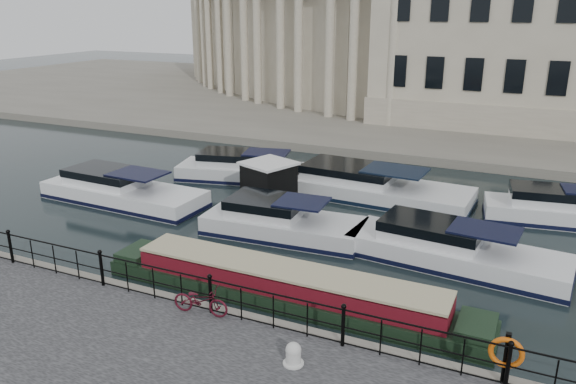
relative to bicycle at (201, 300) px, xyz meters
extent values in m
plane|color=black|center=(0.22, 2.44, -0.99)|extent=(160.00, 160.00, 0.00)
cube|color=#6B665B|center=(0.22, 41.44, -0.72)|extent=(120.00, 42.00, 0.55)
cylinder|color=black|center=(-7.78, 0.19, 0.11)|extent=(0.10, 0.10, 1.10)
sphere|color=black|center=(-7.78, 0.19, 0.71)|extent=(0.14, 0.14, 0.14)
cylinder|color=black|center=(-3.78, 0.19, 0.11)|extent=(0.10, 0.10, 1.10)
sphere|color=black|center=(-3.78, 0.19, 0.71)|extent=(0.14, 0.14, 0.14)
cylinder|color=black|center=(0.22, 0.19, 0.11)|extent=(0.10, 0.10, 1.10)
sphere|color=black|center=(0.22, 0.19, 0.71)|extent=(0.14, 0.14, 0.14)
cylinder|color=black|center=(4.22, 0.19, 0.11)|extent=(0.10, 0.10, 1.10)
sphere|color=black|center=(4.22, 0.19, 0.71)|extent=(0.14, 0.14, 0.14)
cylinder|color=black|center=(8.22, 0.19, 0.11)|extent=(0.10, 0.10, 1.10)
sphere|color=black|center=(8.22, 0.19, 0.71)|extent=(0.14, 0.14, 0.14)
cylinder|color=black|center=(0.22, 0.19, 0.61)|extent=(24.00, 0.05, 0.05)
cylinder|color=black|center=(0.22, 0.19, 0.11)|extent=(24.00, 0.04, 0.04)
cylinder|color=black|center=(0.22, 0.19, -0.36)|extent=(24.00, 0.04, 0.04)
cube|color=#ADA38C|center=(6.22, 35.44, 6.56)|extent=(20.00, 14.00, 14.00)
cube|color=#9E937F|center=(6.22, 35.44, 0.56)|extent=(20.30, 14.30, 2.00)
cube|color=#ADA38C|center=(-3.11, 31.46, 5.06)|extent=(5.73, 4.06, 11.00)
cylinder|color=#ADA38C|center=(-2.07, 28.60, 4.46)|extent=(0.70, 0.70, 9.80)
cylinder|color=#ADA38C|center=(-5.27, 29.31, 4.46)|extent=(0.70, 0.70, 9.80)
cube|color=#ADA38C|center=(-8.07, 32.88, 5.06)|extent=(5.90, 4.56, 11.00)
cylinder|color=#ADA38C|center=(-7.38, 29.91, 4.46)|extent=(0.70, 0.70, 9.80)
cylinder|color=#ADA38C|center=(-10.47, 31.00, 4.46)|extent=(0.70, 0.70, 9.80)
cube|color=#ADA38C|center=(-12.82, 34.88, 5.06)|extent=(5.99, 4.99, 11.00)
cylinder|color=#ADA38C|center=(-12.49, 31.85, 4.46)|extent=(0.70, 0.70, 9.80)
cylinder|color=#ADA38C|center=(-15.43, 33.31, 4.46)|extent=(0.70, 0.70, 9.80)
cube|color=#ADA38C|center=(-17.30, 37.44, 5.06)|extent=(5.99, 5.36, 11.00)
cylinder|color=#ADA38C|center=(-17.33, 34.39, 4.46)|extent=(0.70, 0.70, 9.80)
cylinder|color=#ADA38C|center=(-20.08, 36.19, 4.46)|extent=(0.70, 0.70, 9.80)
cube|color=#ADA38C|center=(-21.44, 40.51, 5.06)|extent=(5.91, 5.64, 11.00)
cylinder|color=#ADA38C|center=(-21.84, 37.49, 4.46)|extent=(0.70, 0.70, 9.80)
cylinder|color=#ADA38C|center=(-24.35, 39.60, 4.46)|extent=(0.70, 0.70, 9.80)
cube|color=#ADA38C|center=(-25.18, 44.06, 5.06)|extent=(5.74, 5.85, 11.00)
cylinder|color=#ADA38C|center=(-25.94, 41.11, 4.46)|extent=(0.70, 0.70, 9.80)
cylinder|color=#ADA38C|center=(-28.18, 43.50, 4.46)|extent=(0.70, 0.70, 9.80)
cube|color=#ADA38C|center=(-28.47, 48.03, 5.06)|extent=(5.49, 5.97, 11.00)
cylinder|color=#ADA38C|center=(-29.58, 45.19, 4.46)|extent=(0.70, 0.70, 9.80)
cylinder|color=#ADA38C|center=(-31.52, 47.84, 4.46)|extent=(0.70, 0.70, 9.80)
cube|color=#ADA38C|center=(-31.27, 52.37, 5.06)|extent=(5.16, 6.00, 11.00)
cylinder|color=#ADA38C|center=(-32.70, 49.68, 4.46)|extent=(0.70, 0.70, 9.80)
cylinder|color=#ADA38C|center=(-34.31, 52.54, 4.46)|extent=(0.70, 0.70, 9.80)
cube|color=#ADA38C|center=(-33.52, 57.00, 5.06)|extent=(4.76, 5.95, 11.00)
cylinder|color=#ADA38C|center=(-35.27, 54.51, 4.46)|extent=(0.70, 0.70, 9.80)
cylinder|color=#ADA38C|center=(-36.52, 57.54, 4.46)|extent=(0.70, 0.70, 9.80)
imported|color=#460C18|center=(0.00, 0.00, 0.00)|extent=(1.73, 0.77, 0.88)
cylinder|color=silver|center=(3.37, -1.07, -0.24)|extent=(0.38, 0.38, 0.39)
sphere|color=silver|center=(3.37, -1.07, -0.05)|extent=(0.39, 0.39, 0.39)
cylinder|color=silver|center=(3.37, -1.07, -0.42)|extent=(0.53, 0.53, 0.04)
cylinder|color=black|center=(8.14, 0.34, 0.19)|extent=(0.11, 0.11, 1.27)
cube|color=black|center=(8.14, 0.34, 0.83)|extent=(0.13, 0.13, 0.08)
torus|color=#D5560B|center=(8.14, 0.26, 0.41)|extent=(0.80, 0.13, 0.80)
cube|color=black|center=(1.52, 2.52, -0.89)|extent=(12.76, 1.80, 0.77)
cube|color=maroon|center=(1.52, 2.52, -0.24)|extent=(10.21, 1.52, 0.60)
cube|color=tan|center=(1.52, 2.52, 0.16)|extent=(10.21, 1.58, 0.09)
cube|color=#6B665B|center=(-3.04, 10.51, -0.94)|extent=(3.55, 3.27, 0.24)
cube|color=black|center=(-3.04, 10.51, 0.11)|extent=(2.48, 2.48, 1.73)
cube|color=white|center=(-3.04, 10.51, 1.06)|extent=(2.73, 2.73, 0.12)
cube|color=white|center=(-9.56, 8.00, -0.79)|extent=(8.33, 3.01, 1.20)
cube|color=black|center=(-9.56, 8.00, -0.87)|extent=(8.41, 3.04, 0.18)
cube|color=white|center=(-10.55, 8.04, 0.06)|extent=(3.79, 2.35, 0.90)
cube|color=black|center=(-8.58, 7.96, 0.56)|extent=(2.54, 1.97, 0.08)
cube|color=silver|center=(-0.85, 7.46, -0.79)|extent=(6.66, 2.98, 1.20)
cube|color=black|center=(-0.85, 7.46, -0.87)|extent=(6.73, 3.01, 0.18)
cube|color=silver|center=(-1.63, 7.41, 0.06)|extent=(3.06, 2.29, 0.90)
cube|color=black|center=(-0.07, 7.51, 0.56)|extent=(2.06, 1.92, 0.08)
cube|color=white|center=(5.98, 7.50, -0.79)|extent=(7.95, 3.19, 1.20)
cube|color=black|center=(5.98, 7.50, -0.87)|extent=(8.03, 3.22, 0.18)
cube|color=white|center=(5.05, 7.59, 0.06)|extent=(3.67, 2.34, 0.90)
cube|color=black|center=(6.90, 7.41, 0.56)|extent=(2.48, 1.94, 0.08)
cube|color=silver|center=(-5.79, 13.76, -0.79)|extent=(8.07, 4.17, 1.20)
cube|color=black|center=(-5.79, 13.76, -0.87)|extent=(8.15, 4.22, 0.18)
cube|color=silver|center=(-6.69, 13.55, 0.06)|extent=(3.84, 2.78, 0.90)
cube|color=black|center=(-4.89, 13.96, 0.56)|extent=(2.65, 2.23, 0.08)
cube|color=silver|center=(1.04, 13.54, -0.79)|extent=(9.72, 3.71, 1.20)
cube|color=black|center=(1.04, 13.54, -0.87)|extent=(9.82, 3.75, 0.18)
cube|color=silver|center=(-0.11, 13.61, 0.06)|extent=(4.45, 2.83, 0.90)
cube|color=black|center=(2.18, 13.48, 0.56)|extent=(2.99, 2.37, 0.08)
cube|color=silver|center=(9.59, 13.76, -0.79)|extent=(6.73, 3.10, 1.20)
cube|color=black|center=(9.59, 13.76, -0.87)|extent=(6.80, 3.13, 0.18)
cube|color=silver|center=(8.82, 13.64, 0.06)|extent=(3.15, 2.19, 0.90)
camera|label=1|loc=(8.16, -11.88, 7.97)|focal=35.00mm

